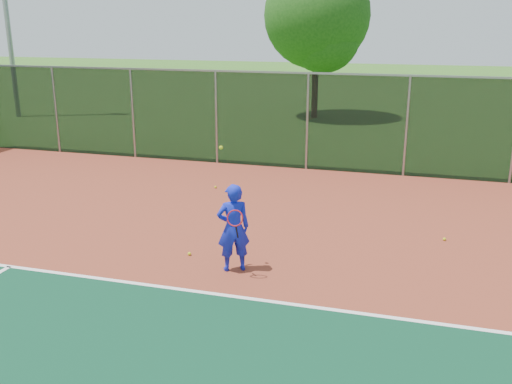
{
  "coord_description": "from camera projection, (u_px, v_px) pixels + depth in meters",
  "views": [
    {
      "loc": [
        0.29,
        -5.35,
        4.54
      ],
      "look_at": [
        -2.66,
        5.0,
        1.3
      ],
      "focal_mm": 40.0,
      "sensor_mm": 36.0,
      "label": 1
    }
  ],
  "objects": [
    {
      "name": "fence_back",
      "position": [
        407.0,
        125.0,
        16.91
      ],
      "size": [
        30.0,
        0.06,
        3.03
      ],
      "color": "black",
      "rests_on": "court_apron"
    },
    {
      "name": "tennis_player",
      "position": [
        233.0,
        228.0,
        10.55
      ],
      "size": [
        0.73,
        0.74,
        2.36
      ],
      "color": "#1421C4",
      "rests_on": "court_apron"
    },
    {
      "name": "tree_back_left",
      "position": [
        319.0,
        20.0,
        26.47
      ],
      "size": [
        4.95,
        4.95,
        7.27
      ],
      "color": "#382514",
      "rests_on": "ground"
    },
    {
      "name": "court_apron",
      "position": [
        377.0,
        351.0,
        8.15
      ],
      "size": [
        30.0,
        20.0,
        0.02
      ],
      "primitive_type": "cube",
      "color": "brown",
      "rests_on": "ground"
    },
    {
      "name": "practice_ball_2",
      "position": [
        444.0,
        239.0,
        12.2
      ],
      "size": [
        0.07,
        0.07,
        0.07
      ],
      "primitive_type": "sphere",
      "color": "#C0C817",
      "rests_on": "court_apron"
    },
    {
      "name": "practice_ball_1",
      "position": [
        215.0,
        187.0,
        16.02
      ],
      "size": [
        0.07,
        0.07,
        0.07
      ],
      "primitive_type": "sphere",
      "color": "#C0C817",
      "rests_on": "court_apron"
    },
    {
      "name": "practice_ball_4",
      "position": [
        189.0,
        254.0,
        11.43
      ],
      "size": [
        0.07,
        0.07,
        0.07
      ],
      "primitive_type": "sphere",
      "color": "#C0C817",
      "rests_on": "court_apron"
    },
    {
      "name": "practice_ball_0",
      "position": [
        244.0,
        251.0,
        11.55
      ],
      "size": [
        0.07,
        0.07,
        0.07
      ],
      "primitive_type": "sphere",
      "color": "#C0C817",
      "rests_on": "court_apron"
    }
  ]
}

